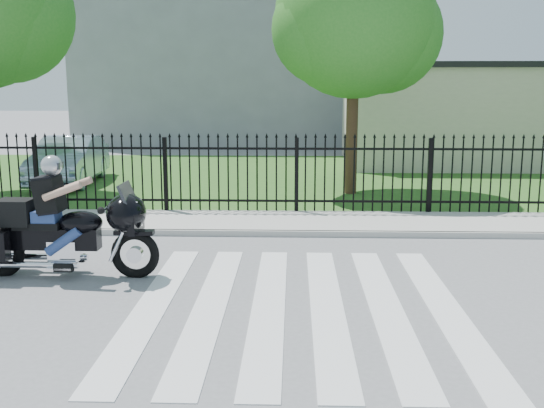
{
  "coord_description": "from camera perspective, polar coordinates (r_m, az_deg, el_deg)",
  "views": [
    {
      "loc": [
        -0.07,
        -8.32,
        3.02
      ],
      "look_at": [
        -0.43,
        2.22,
        1.0
      ],
      "focal_mm": 42.0,
      "sensor_mm": 36.0,
      "label": 1
    }
  ],
  "objects": [
    {
      "name": "ground",
      "position": [
        8.85,
        2.32,
        -9.12
      ],
      "size": [
        120.0,
        120.0,
        0.0
      ],
      "primitive_type": "plane",
      "color": "slate",
      "rests_on": "ground"
    },
    {
      "name": "iron_fence",
      "position": [
        14.47,
        2.21,
        2.43
      ],
      "size": [
        26.0,
        0.04,
        1.8
      ],
      "color": "black",
      "rests_on": "ground"
    },
    {
      "name": "motorcycle_rider",
      "position": [
        10.48,
        -18.52,
        -1.93
      ],
      "size": [
        2.97,
        0.88,
        1.97
      ],
      "rotation": [
        0.0,
        0.0,
        -0.01
      ],
      "color": "black",
      "rests_on": "ground"
    },
    {
      "name": "building_low_roof",
      "position": [
        25.33,
        18.56,
        11.62
      ],
      "size": [
        10.2,
        6.2,
        0.2
      ],
      "primitive_type": "cube",
      "color": "black",
      "rests_on": "building_low"
    },
    {
      "name": "building_tall",
      "position": [
        34.57,
        -3.03,
        15.78
      ],
      "size": [
        15.0,
        10.0,
        12.0
      ],
      "primitive_type": "cube",
      "color": "gray",
      "rests_on": "ground"
    },
    {
      "name": "crosswalk",
      "position": [
        8.85,
        2.32,
        -9.08
      ],
      "size": [
        5.0,
        5.5,
        0.01
      ],
      "primitive_type": null,
      "color": "silver",
      "rests_on": "ground"
    },
    {
      "name": "litter_bin",
      "position": [
        14.91,
        -19.64,
        0.65
      ],
      "size": [
        0.49,
        0.49,
        0.85
      ],
      "primitive_type": "cylinder",
      "rotation": [
        0.0,
        0.0,
        0.4
      ],
      "color": "black",
      "rests_on": "sidewalk"
    },
    {
      "name": "sidewalk",
      "position": [
        13.64,
        2.21,
        -1.69
      ],
      "size": [
        40.0,
        2.0,
        0.12
      ],
      "primitive_type": "cube",
      "color": "#ADAAA3",
      "rests_on": "ground"
    },
    {
      "name": "grass_strip",
      "position": [
        20.54,
        2.13,
        2.42
      ],
      "size": [
        40.0,
        12.0,
        0.02
      ],
      "primitive_type": "cube",
      "color": "#27571E",
      "rests_on": "ground"
    },
    {
      "name": "tree_mid",
      "position": [
        17.47,
        7.4,
        16.17
      ],
      "size": [
        4.2,
        4.2,
        6.78
      ],
      "color": "#382316",
      "rests_on": "ground"
    },
    {
      "name": "building_low",
      "position": [
        25.36,
        18.3,
        7.44
      ],
      "size": [
        10.0,
        6.0,
        3.5
      ],
      "primitive_type": "cube",
      "color": "beige",
      "rests_on": "ground"
    },
    {
      "name": "parked_car",
      "position": [
        19.99,
        -17.75,
        3.75
      ],
      "size": [
        1.78,
        4.38,
        1.41
      ],
      "primitive_type": "imported",
      "rotation": [
        0.0,
        0.0,
        0.07
      ],
      "color": "#A9BCD4",
      "rests_on": "grass_strip"
    },
    {
      "name": "curb",
      "position": [
        12.67,
        2.22,
        -2.67
      ],
      "size": [
        40.0,
        0.12,
        0.12
      ],
      "primitive_type": "cube",
      "color": "#ADAAA3",
      "rests_on": "ground"
    }
  ]
}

